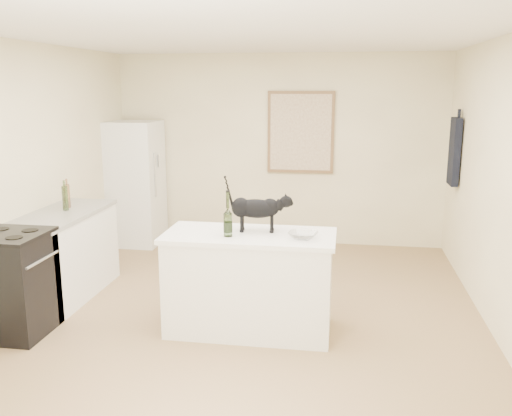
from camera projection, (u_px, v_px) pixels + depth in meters
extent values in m
plane|color=#92704D|center=(243.00, 319.00, 5.21)|extent=(5.50, 5.50, 0.00)
plane|color=white|center=(241.00, 33.00, 4.65)|extent=(5.50, 5.50, 0.00)
plane|color=#FBF3C3|center=(279.00, 150.00, 7.58)|extent=(4.50, 0.00, 4.50)
plane|color=#FBF3C3|center=(120.00, 298.00, 2.27)|extent=(4.50, 0.00, 4.50)
plane|color=#FBF3C3|center=(12.00, 178.00, 5.28)|extent=(0.00, 5.50, 5.50)
plane|color=#FBF3C3|center=(508.00, 192.00, 4.58)|extent=(0.00, 5.50, 5.50)
cube|color=white|center=(250.00, 284.00, 4.90)|extent=(1.44, 0.67, 0.86)
cube|color=white|center=(249.00, 236.00, 4.81)|extent=(1.50, 0.70, 0.04)
cube|color=white|center=(63.00, 257.00, 5.71)|extent=(0.60, 1.40, 0.86)
cube|color=gray|center=(60.00, 214.00, 5.61)|extent=(0.62, 1.44, 0.04)
cube|color=black|center=(12.00, 285.00, 4.83)|extent=(0.60, 0.60, 0.90)
cube|color=white|center=(135.00, 183.00, 7.59)|extent=(0.68, 0.68, 1.70)
cube|color=brown|center=(301.00, 132.00, 7.45)|extent=(0.90, 0.03, 1.10)
cube|color=beige|center=(301.00, 132.00, 7.43)|extent=(0.82, 0.00, 1.02)
cube|color=black|center=(455.00, 152.00, 6.54)|extent=(0.08, 0.34, 0.80)
cylinder|color=#305020|center=(228.00, 216.00, 4.68)|extent=(0.10, 0.10, 0.35)
imported|color=white|center=(303.00, 235.00, 4.63)|extent=(0.29, 0.29, 0.06)
cube|color=white|center=(159.00, 161.00, 7.49)|extent=(0.06, 0.12, 0.17)
cylinder|color=brown|center=(67.00, 196.00, 5.81)|extent=(0.06, 0.06, 0.25)
cylinder|color=#204918|center=(65.00, 198.00, 5.68)|extent=(0.06, 0.06, 0.26)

